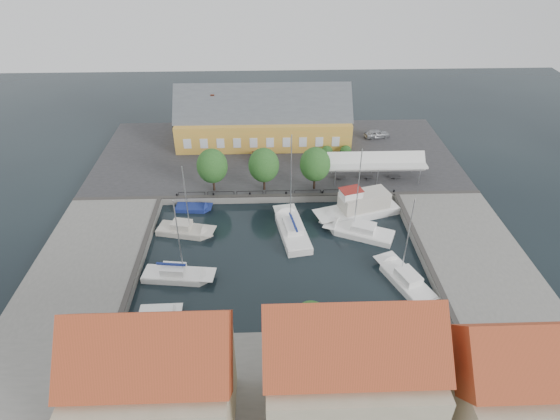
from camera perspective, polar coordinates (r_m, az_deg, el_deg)
name	(u,v)px	position (r m, az deg, el deg)	size (l,w,h in m)	color
ground	(282,248)	(56.47, 0.21, -4.65)	(140.00, 140.00, 0.00)	black
north_quay	(276,157)	(75.62, -0.44, 6.53)	(56.00, 26.00, 1.00)	#2D2D30
west_quay	(91,259)	(58.23, -22.01, -5.60)	(12.00, 24.00, 1.00)	slate
east_quay	(469,251)	(59.50, 22.04, -4.68)	(12.00, 24.00, 1.00)	slate
south_bank	(291,401)	(41.68, 1.36, -22.30)	(56.00, 14.00, 1.00)	slate
quay_edge_fittings	(280,218)	(59.66, 0.06, -1.02)	(56.00, 24.72, 0.40)	#383533
warehouse	(260,121)	(78.80, -2.48, 10.82)	(28.56, 14.00, 9.55)	gold
tent_canopy	(376,162)	(68.42, 11.61, 5.70)	(14.00, 4.00, 2.83)	white
quay_trees	(264,165)	(63.83, -1.99, 5.49)	(18.20, 4.20, 6.30)	black
car_silver	(377,134)	(82.19, 11.73, 9.08)	(1.71, 4.26, 1.45)	#A7AAAF
car_red	(258,158)	(72.59, -2.65, 6.31)	(1.42, 4.08, 1.34)	#571B13
center_sailboat	(292,231)	(58.62, 1.49, -2.58)	(4.59, 10.33, 13.61)	white
trawler	(360,208)	(62.58, 9.68, 0.23)	(11.79, 6.60, 5.00)	white
east_boat_a	(360,233)	(59.34, 9.76, -2.75)	(9.05, 6.24, 12.29)	white
east_boat_c	(405,281)	(53.42, 15.01, -8.35)	(5.60, 8.87, 10.97)	white
west_boat_b	(185,231)	(59.94, -11.53, -2.55)	(7.63, 4.04, 10.16)	beige
west_boat_d	(177,276)	(53.43, -12.42, -7.88)	(8.29, 3.36, 10.86)	white
launch_sw	(160,313)	(49.99, -14.40, -12.05)	(4.43, 1.75, 0.98)	white
launch_nw	(193,209)	(64.32, -10.54, 0.15)	(5.11, 2.35, 0.88)	navy
townhouses	(320,384)	(36.18, 4.94, -20.37)	(36.30, 8.50, 12.00)	#C0B194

